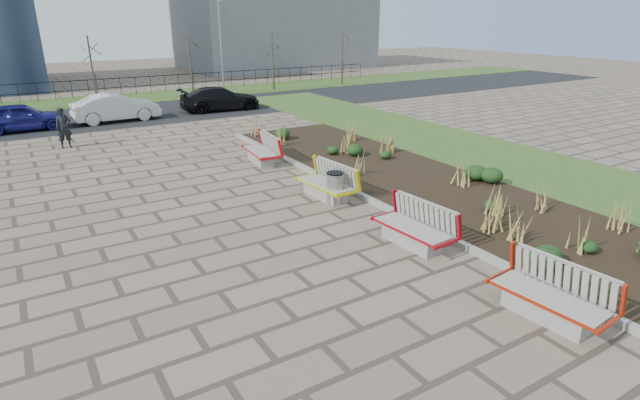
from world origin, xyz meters
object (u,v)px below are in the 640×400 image
bench_a (549,294)px  car_black (220,99)px  litter_bin (335,188)px  pedestrian (64,128)px  car_silver (116,108)px  bench_b (412,226)px  car_blue (21,117)px  bench_d (260,150)px  bench_c (325,182)px  lamp_east (221,49)px

bench_a → car_black: car_black is taller
litter_bin → pedestrian: pedestrian is taller
pedestrian → car_silver: 5.36m
bench_b → pedestrian: pedestrian is taller
bench_a → car_blue: car_blue is taller
bench_d → car_silver: car_silver is taller
bench_c → lamp_east: lamp_east is taller
car_silver → lamp_east: size_ratio=0.70×
bench_c → lamp_east: 21.60m
litter_bin → bench_c: bearing=89.9°
bench_c → pedestrian: pedestrian is taller
bench_a → bench_d: 11.93m
bench_d → litter_bin: 5.02m
bench_b → bench_d: 8.32m
pedestrian → car_blue: pedestrian is taller
pedestrian → car_blue: (-1.38, 4.45, -0.15)m
car_blue → car_silver: car_silver is taller
bench_d → litter_bin: bearing=-84.1°
pedestrian → car_silver: (2.86, 4.53, -0.11)m
bench_d → car_black: size_ratio=0.46×
litter_bin → car_silver: size_ratio=0.22×
bench_b → bench_c: 3.84m
bench_a → car_black: (2.71, 22.99, 0.18)m
bench_c → car_black: size_ratio=0.46×
bench_d → pedestrian: bearing=138.9°
bench_c → pedestrian: 12.25m
pedestrian → car_black: bearing=23.9°
lamp_east → car_black: bearing=-113.4°
bench_c → car_black: bearing=75.5°
bench_b → pedestrian: bearing=107.8°
bench_d → lamp_east: (5.00, 16.37, 2.54)m
bench_c → car_silver: 15.58m
bench_d → pedestrian: (-5.85, 6.27, 0.33)m
car_black → car_blue: bearing=96.4°
pedestrian → lamp_east: 14.99m
bench_a → car_silver: (-2.99, 22.73, 0.21)m
bench_b → car_black: car_black is taller
litter_bin → bench_d: bearing=90.0°
car_blue → litter_bin: bearing=-155.5°
bench_a → litter_bin: 6.91m
car_silver → bench_b: bearing=-173.0°
bench_a → bench_b: same height
bench_d → lamp_east: 17.31m
bench_d → car_black: 11.39m
car_black → lamp_east: (2.29, 5.31, 2.36)m
bench_c → car_blue: 16.84m
car_silver → pedestrian: bearing=145.8°
bench_b → car_black: bearing=78.0°
car_blue → car_silver: bearing=-89.0°
bench_c → bench_d: 4.48m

